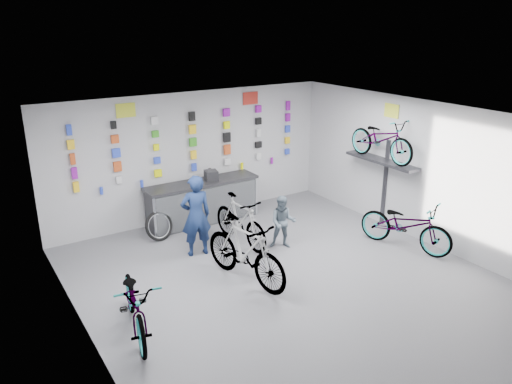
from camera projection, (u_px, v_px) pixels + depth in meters
floor at (293, 285)px, 8.98m from camera, size 8.00×8.00×0.00m
ceiling at (298, 121)px, 7.99m from camera, size 8.00×8.00×0.00m
wall_back at (192, 156)px, 11.67m from camera, size 7.00×0.00×7.00m
wall_left at (87, 258)px, 6.70m from camera, size 0.00×8.00×8.00m
wall_right at (431, 175)px, 10.27m from camera, size 0.00×8.00×8.00m
counter at (203, 202)px, 11.64m from camera, size 2.70×0.66×1.00m
merch_wall at (193, 144)px, 11.50m from camera, size 5.53×0.08×1.57m
wall_bracket at (382, 164)px, 11.15m from camera, size 0.39×1.90×2.00m
sign_left at (126, 110)px, 10.48m from camera, size 0.42×0.02×0.30m
sign_right at (250, 98)px, 12.06m from camera, size 0.42×0.02×0.30m
sign_side at (391, 111)px, 10.84m from camera, size 0.02×0.40×0.30m
bike_left at (135, 303)px, 7.50m from camera, size 1.03×1.99×1.00m
bike_center at (245, 251)px, 8.93m from camera, size 0.96×2.09×1.21m
bike_right at (406, 225)px, 10.29m from camera, size 1.28×2.10×1.04m
bike_service at (240, 221)px, 10.47m from camera, size 0.64×1.82×1.07m
bike_wall at (382, 139)px, 10.91m from camera, size 0.63×1.80×0.95m
clerk at (196, 216)px, 9.91m from camera, size 0.67×0.50×1.68m
customer at (283, 222)px, 10.31m from camera, size 0.70×0.67×1.13m
spare_wheel at (159, 226)px, 10.76m from camera, size 0.70×0.40×0.65m
register at (211, 175)px, 11.56m from camera, size 0.34×0.35×0.22m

